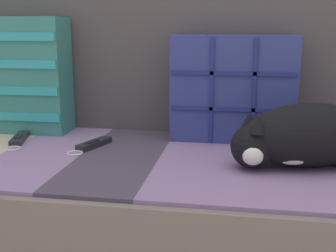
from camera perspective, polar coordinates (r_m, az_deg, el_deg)
The scene contains 7 objects.
couch at distance 1.35m, azimuth -0.65°, elevation -11.71°, with size 2.02×0.80×0.40m.
sofa_backrest at distance 1.56m, azimuth 1.49°, elevation 8.81°, with size 1.98×0.14×0.50m.
throw_pillow_quilted at distance 1.41m, azimuth 8.78°, elevation 5.04°, with size 0.40×0.14×0.34m.
throw_pillow_striped at distance 1.62m, azimuth -20.70°, elevation 6.48°, with size 0.43×0.14×0.40m.
sleeping_cat at distance 1.19m, azimuth 17.85°, elevation -1.43°, with size 0.43×0.29×0.17m.
game_remote_near at distance 1.35m, azimuth -10.18°, elevation -2.48°, with size 0.10×0.19×0.02m.
game_remote_far at distance 1.47m, azimuth -19.54°, elevation -1.70°, with size 0.09×0.20×0.02m.
Camera 1 is at (0.22, -1.06, 0.77)m, focal length 45.00 mm.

